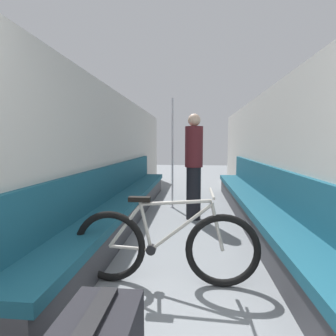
{
  "coord_description": "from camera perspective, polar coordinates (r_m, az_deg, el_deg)",
  "views": [
    {
      "loc": [
        0.06,
        -0.49,
        1.3
      ],
      "look_at": [
        -0.32,
        3.43,
        0.93
      ],
      "focal_mm": 28.0,
      "sensor_mm": 36.0,
      "label": 1
    }
  ],
  "objects": [
    {
      "name": "passenger_standing",
      "position": [
        4.45,
        5.63,
        0.6
      ],
      "size": [
        0.3,
        0.3,
        1.79
      ],
      "rotation": [
        0.0,
        0.0,
        0.82
      ],
      "color": "black",
      "rests_on": "ground"
    },
    {
      "name": "grab_pole_near",
      "position": [
        5.21,
        0.99,
        2.81
      ],
      "size": [
        0.08,
        0.08,
        2.18
      ],
      "color": "gray",
      "rests_on": "ground"
    },
    {
      "name": "bench_seat_row_right",
      "position": [
        4.42,
        18.67,
        -7.92
      ],
      "size": [
        0.49,
        5.87,
        0.95
      ],
      "color": "#3D3D42",
      "rests_on": "ground"
    },
    {
      "name": "wall_right",
      "position": [
        4.39,
        22.32,
        2.41
      ],
      "size": [
        0.1,
        10.63,
        2.2
      ],
      "primitive_type": "cube",
      "color": "beige",
      "rests_on": "ground"
    },
    {
      "name": "bicycle",
      "position": [
        2.51,
        -0.67,
        -16.72
      ],
      "size": [
        1.72,
        0.46,
        0.87
      ],
      "rotation": [
        0.0,
        0.0,
        0.17
      ],
      "color": "black",
      "rests_on": "ground"
    },
    {
      "name": "wall_left",
      "position": [
        4.43,
        -12.81,
        2.7
      ],
      "size": [
        0.1,
        10.63,
        2.2
      ],
      "primitive_type": "cube",
      "color": "beige",
      "rests_on": "ground"
    },
    {
      "name": "bench_seat_row_left",
      "position": [
        4.45,
        -9.38,
        -7.61
      ],
      "size": [
        0.49,
        5.87,
        0.95
      ],
      "color": "#3D3D42",
      "rests_on": "ground"
    }
  ]
}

